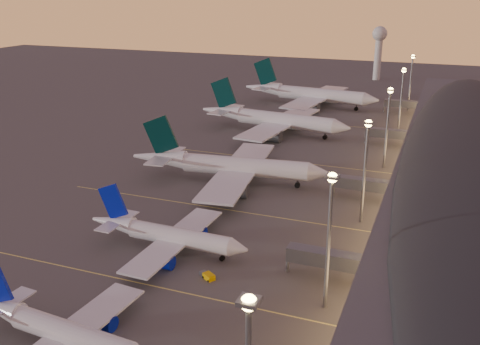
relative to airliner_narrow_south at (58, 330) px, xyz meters
name	(u,v)px	position (x,y,z in m)	size (l,w,h in m)	color
ground	(151,271)	(1.24, 26.89, -3.36)	(700.00, 700.00, 0.00)	#464441
airliner_narrow_south	(58,330)	(0.00, 0.00, 0.00)	(36.41, 32.60, 13.00)	silver
airliner_narrow_north	(166,235)	(-0.27, 36.38, 0.21)	(38.53, 34.32, 13.80)	silver
airliner_wide_near	(228,166)	(-4.34, 81.70, 1.58)	(60.02, 55.09, 19.20)	silver
airliner_wide_mid	(272,119)	(-9.80, 141.02, 1.91)	(64.00, 58.73, 20.48)	silver
airliner_wide_far	(309,94)	(-8.77, 195.69, 2.28)	(68.51, 62.86, 21.92)	silver
terminal_building	(475,162)	(63.08, 99.36, 5.42)	(56.35, 255.00, 17.46)	#47464B
light_masts	(380,129)	(37.24, 91.89, 14.19)	(2.20, 217.20, 25.90)	slate
radar_tower	(379,44)	(11.24, 286.89, 18.51)	(9.00, 9.00, 32.50)	silver
lane_markings	(226,202)	(1.24, 66.89, -3.35)	(90.00, 180.36, 0.00)	#D8C659
baggage_tug_c	(208,276)	(13.17, 28.49, -2.85)	(3.98, 3.26, 1.13)	#E2A700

